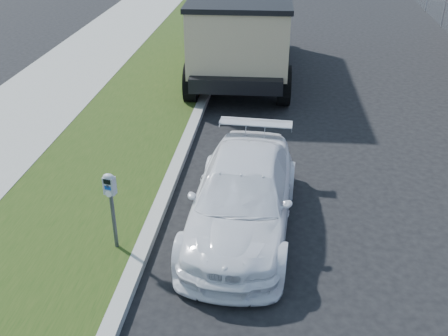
# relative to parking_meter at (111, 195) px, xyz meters

# --- Properties ---
(ground) EXTENTS (120.00, 120.00, 0.00)m
(ground) POSITION_rel_parking_meter_xyz_m (3.02, 0.26, -1.11)
(ground) COLOR black
(ground) RESTS_ON ground
(streetside) EXTENTS (6.12, 50.00, 0.15)m
(streetside) POSITION_rel_parking_meter_xyz_m (-2.55, 2.26, -1.04)
(streetside) COLOR gray
(streetside) RESTS_ON ground
(parking_meter) EXTENTS (0.21, 0.16, 1.36)m
(parking_meter) POSITION_rel_parking_meter_xyz_m (0.00, 0.00, 0.00)
(parking_meter) COLOR #3F4247
(parking_meter) RESTS_ON ground
(white_wagon) EXTENTS (1.92, 4.31, 1.23)m
(white_wagon) POSITION_rel_parking_meter_xyz_m (1.97, 0.97, -0.50)
(white_wagon) COLOR white
(white_wagon) RESTS_ON ground
(dump_truck) EXTENTS (3.07, 7.19, 2.77)m
(dump_truck) POSITION_rel_parking_meter_xyz_m (1.24, 9.63, 0.45)
(dump_truck) COLOR black
(dump_truck) RESTS_ON ground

